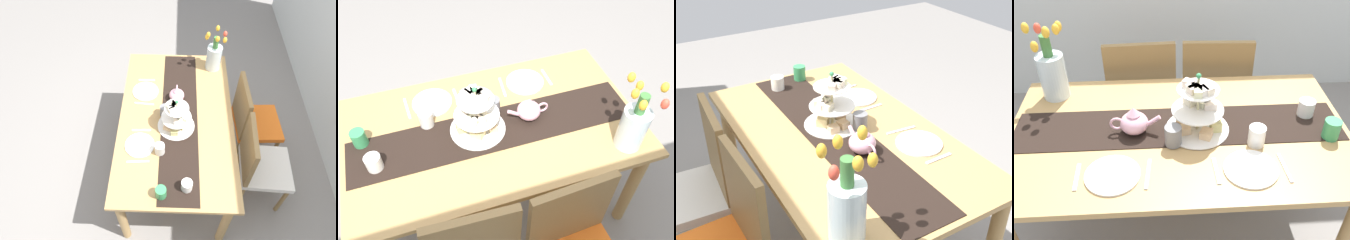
% 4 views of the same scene
% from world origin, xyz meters
% --- Properties ---
extents(ground_plane, '(8.00, 8.00, 0.00)m').
position_xyz_m(ground_plane, '(0.00, 0.00, 0.00)').
color(ground_plane, gray).
extents(dining_table, '(1.61, 0.94, 0.74)m').
position_xyz_m(dining_table, '(0.00, 0.00, 0.64)').
color(dining_table, tan).
rests_on(dining_table, ground_plane).
extents(chair_left, '(0.44, 0.44, 0.91)m').
position_xyz_m(chair_left, '(-0.20, 0.70, 0.50)').
color(chair_left, olive).
rests_on(chair_left, ground_plane).
extents(chair_right, '(0.44, 0.44, 0.91)m').
position_xyz_m(chair_right, '(0.27, 0.70, 0.50)').
color(chair_right, olive).
rests_on(chair_right, ground_plane).
extents(table_runner, '(1.55, 0.30, 0.00)m').
position_xyz_m(table_runner, '(0.00, 0.03, 0.74)').
color(table_runner, black).
rests_on(table_runner, dining_table).
extents(tiered_cake_stand, '(0.30, 0.30, 0.30)m').
position_xyz_m(tiered_cake_stand, '(0.09, 0.00, 0.85)').
color(tiered_cake_stand, beige).
rests_on(tiered_cake_stand, table_runner).
extents(teapot, '(0.24, 0.13, 0.14)m').
position_xyz_m(teapot, '(-0.21, 0.00, 0.80)').
color(teapot, '#E5A8BC').
rests_on(teapot, table_runner).
extents(tulip_vase, '(0.18, 0.19, 0.43)m').
position_xyz_m(tulip_vase, '(-0.63, 0.34, 0.89)').
color(tulip_vase, silver).
rests_on(tulip_vase, dining_table).
extents(cream_jug, '(0.08, 0.08, 0.08)m').
position_xyz_m(cream_jug, '(0.63, 0.08, 0.79)').
color(cream_jug, white).
rests_on(cream_jug, dining_table).
extents(dinner_plate_left, '(0.23, 0.23, 0.01)m').
position_xyz_m(dinner_plate_left, '(-0.29, -0.28, 0.75)').
color(dinner_plate_left, white).
rests_on(dinner_plate_left, dining_table).
extents(fork_left, '(0.02, 0.15, 0.01)m').
position_xyz_m(fork_left, '(-0.43, -0.28, 0.75)').
color(fork_left, silver).
rests_on(fork_left, dining_table).
extents(knife_left, '(0.03, 0.17, 0.01)m').
position_xyz_m(knife_left, '(-0.14, -0.28, 0.75)').
color(knife_left, silver).
rests_on(knife_left, dining_table).
extents(dinner_plate_right, '(0.23, 0.23, 0.01)m').
position_xyz_m(dinner_plate_right, '(0.29, -0.28, 0.75)').
color(dinner_plate_right, white).
rests_on(dinner_plate_right, dining_table).
extents(fork_right, '(0.02, 0.15, 0.01)m').
position_xyz_m(fork_right, '(0.14, -0.28, 0.75)').
color(fork_right, silver).
rests_on(fork_right, dining_table).
extents(knife_right, '(0.03, 0.17, 0.01)m').
position_xyz_m(knife_right, '(0.43, -0.28, 0.75)').
color(knife_right, silver).
rests_on(knife_right, dining_table).
extents(mug_grey, '(0.08, 0.08, 0.09)m').
position_xyz_m(mug_grey, '(-0.03, -0.10, 0.79)').
color(mug_grey, slate).
rests_on(mug_grey, table_runner).
extents(mug_white_text, '(0.08, 0.08, 0.09)m').
position_xyz_m(mug_white_text, '(0.34, -0.12, 0.79)').
color(mug_white_text, white).
rests_on(mug_white_text, dining_table).
extents(mug_orange, '(0.08, 0.08, 0.09)m').
position_xyz_m(mug_orange, '(0.69, -0.09, 0.79)').
color(mug_orange, '#389356').
rests_on(mug_orange, dining_table).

